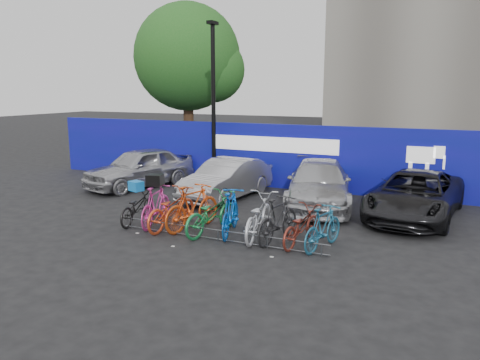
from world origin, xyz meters
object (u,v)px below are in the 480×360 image
Objects in this scene: bike_4 at (211,214)px; bike_8 at (301,226)px; bike_3 at (192,207)px; bike_9 at (323,228)px; bike_1 at (156,205)px; tree at (192,60)px; car_2 at (319,184)px; bike_rack at (218,235)px; car_3 at (415,195)px; bike_2 at (171,209)px; car_0 at (140,167)px; bike_0 at (137,207)px; bike_5 at (230,213)px; car_1 at (227,179)px; bike_7 at (278,219)px; lamppost at (213,100)px; bike_6 at (258,216)px.

bike_4 is 2.37m from bike_8.
bike_9 is at bearing -168.59° from bike_3.
bike_1 reaches higher than bike_8.
tree is at bearing -39.38° from bike_8.
bike_4 is (-1.75, -4.09, -0.17)m from car_2.
bike_4 is (-0.43, 0.49, 0.37)m from bike_rack.
bike_2 is at bearing -140.20° from car_3.
car_0 is (-5.65, 4.59, 0.58)m from bike_rack.
bike_rack is at bearing -57.55° from tree.
bike_2 is at bearing 171.79° from bike_0.
bike_3 is 1.04× the size of bike_5.
tree is 1.92× the size of car_1.
car_1 reaches higher than bike_5.
car_2 is 5.78m from bike_0.
tree is 4.38× the size of bike_8.
car_1 is 3.67m from bike_3.
bike_0 is at bearing -144.87° from car_3.
car_2 is at bearing -79.21° from bike_7.
car_1 is 3.85m from bike_0.
bike_1 is at bearing -79.24° from lamppost.
lamppost is 1.26× the size of car_2.
bike_3 is at bearing 12.02° from bike_9.
car_1 is at bearing -111.38° from bike_0.
bike_0 is at bearing -68.51° from tree.
bike_rack is 2.83m from bike_0.
bike_rack is 1.31m from bike_3.
car_3 is at bearing 45.31° from bike_rack.
bike_5 is (5.70, -3.98, -0.16)m from car_0.
bike_7 is at bearing 166.95° from bike_6.
car_2 is 2.38× the size of bike_3.
lamppost is 3.13× the size of bike_5.
car_1 is at bearing 12.19° from car_0.
lamppost is 1.50× the size of car_1.
bike_6 is at bearing -52.87° from tree.
car_0 reaches higher than bike_3.
car_2 reaches higher than car_1.
bike_2 is 0.96× the size of bike_6.
car_0 is at bearing -41.22° from bike_2.
lamppost is 3.00× the size of bike_4.
car_0 is 2.34× the size of bike_1.
car_0 is at bearing -48.76° from bike_5.
bike_0 is (0.43, -5.51, -2.81)m from lamppost.
tree is at bearing 156.70° from car_3.
bike_rack is at bearing 26.48° from bike_8.
bike_rack is 1.10m from bike_6.
bike_9 is (1.18, -4.08, -0.19)m from car_2.
bike_4 is at bearing 1.95° from bike_6.
bike_0 is 1.02× the size of bike_9.
tree is 7.54m from car_0.
bike_rack is 4.61m from car_1.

